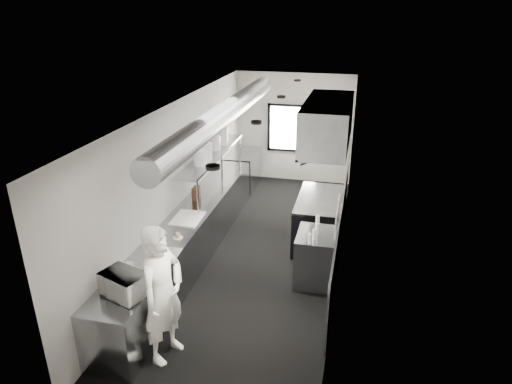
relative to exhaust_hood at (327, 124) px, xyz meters
The scene contains 35 objects.
floor 2.72m from the exhaust_hood, 147.45° to the right, with size 3.00×8.00×0.01m, color black.
ceiling 1.36m from the exhaust_hood, 147.45° to the right, with size 3.00×8.00×0.01m, color silver.
wall_back 3.62m from the exhaust_hood, 108.38° to the left, with size 3.00×0.02×2.80m, color beige.
wall_front 4.93m from the exhaust_hood, 103.13° to the right, with size 3.00×0.02×2.80m, color beige.
wall_left 2.87m from the exhaust_hood, 164.91° to the right, with size 0.02×8.00×2.80m, color beige.
wall_right 1.28m from the exhaust_hood, 60.05° to the right, with size 0.02×8.00×2.80m, color beige.
wall_cladding 1.92m from the exhaust_hood, 46.22° to the right, with size 0.03×5.50×1.10m, color gray.
hvac_duct 1.83m from the exhaust_hood, behind, with size 0.40×0.40×6.40m, color gray.
service_window 3.58m from the exhaust_hood, 108.57° to the left, with size 1.36×0.05×1.25m.
exhaust_hood is the anchor object (origin of this frame).
prep_counter 3.20m from the exhaust_hood, 151.89° to the right, with size 0.70×6.00×0.90m, color gray.
pass_shelf 2.46m from the exhaust_hood, behind, with size 0.45×3.00×0.68m.
range 1.92m from the exhaust_hood, behind, with size 0.88×1.60×0.94m.
bottle_station 2.39m from the exhaust_hood, 87.82° to the right, with size 0.65×0.80×0.90m, color gray.
far_work_table 3.88m from the exhaust_hood, 131.94° to the left, with size 0.70×1.20×0.90m, color gray.
notice_sheet_a 2.09m from the exhaust_hood, 78.88° to the right, with size 0.02×0.28×0.38m, color silver.
notice_sheet_b 2.43m from the exhaust_hood, 80.58° to the right, with size 0.02×0.28×0.38m, color silver.
line_cook 4.21m from the exhaust_hood, 114.92° to the right, with size 0.70×0.46×1.91m, color white.
microwave 4.44m from the exhaust_hood, 120.95° to the right, with size 0.53×0.40×0.32m, color white.
deli_tub_a 4.25m from the exhaust_hood, 126.09° to the right, with size 0.13×0.13×0.09m, color #B6BFB0.
deli_tub_b 4.18m from the exhaust_hood, 127.86° to the right, with size 0.15×0.15×0.11m, color #B6BFB0.
newspaper 3.63m from the exhaust_hood, 128.55° to the right, with size 0.36×0.45×0.01m, color silver.
small_plate 3.29m from the exhaust_hood, 135.76° to the right, with size 0.16×0.16×0.01m, color white.
pastry 3.27m from the exhaust_hood, 135.76° to the right, with size 0.09×0.09×0.09m, color tan.
cutting_board 2.99m from the exhaust_hood, 148.55° to the right, with size 0.48×0.64×0.02m, color silver.
knife_block 2.78m from the exhaust_hood, 168.33° to the right, with size 0.10×0.22×0.24m, color #4C2D1B.
plate_stack_a 2.41m from the exhaust_hood, 169.38° to the right, with size 0.25×0.25×0.29m, color white.
plate_stack_b 2.37m from the exhaust_hood, behind, with size 0.26×0.26×0.34m, color white.
plate_stack_c 2.46m from the exhaust_hood, 166.13° to the left, with size 0.22×0.22×0.30m, color white.
plate_stack_d 2.55m from the exhaust_hood, 156.84° to the left, with size 0.24×0.24×0.37m, color white.
squeeze_bottle_a 2.23m from the exhaust_hood, 91.15° to the right, with size 0.05×0.05×0.16m, color silver.
squeeze_bottle_b 2.12m from the exhaust_hood, 89.27° to the right, with size 0.06×0.06×0.18m, color silver.
squeeze_bottle_c 1.97m from the exhaust_hood, 88.30° to the right, with size 0.06×0.06×0.19m, color silver.
squeeze_bottle_d 1.85m from the exhaust_hood, 88.66° to the right, with size 0.05×0.05×0.16m, color silver.
squeeze_bottle_e 1.78m from the exhaust_hood, 89.04° to the right, with size 0.07×0.07×0.20m, color silver.
Camera 1 is at (1.69, -7.30, 4.37)m, focal length 31.87 mm.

